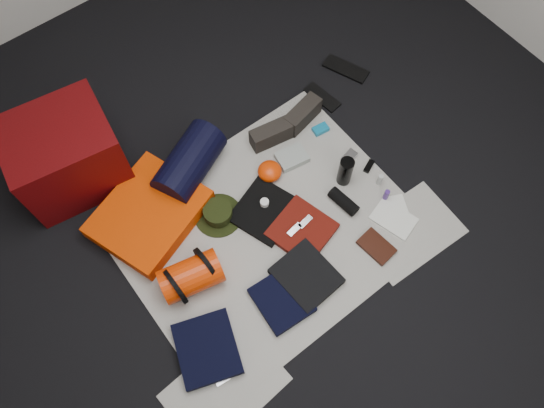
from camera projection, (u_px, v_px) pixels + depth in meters
floor at (268, 232)px, 3.09m from camera, size 4.50×4.50×0.02m
newspaper_mat at (268, 231)px, 3.08m from camera, size 1.60×1.30×0.01m
newspaper_sheet_front_left at (225, 387)px, 2.71m from camera, size 0.61×0.44×0.00m
newspaper_sheet_front_right at (409, 231)px, 3.08m from camera, size 0.60×0.43×0.00m
red_cabinet at (66, 155)px, 3.02m from camera, size 0.65×0.57×0.49m
sleeping_pad at (149, 214)px, 3.07m from camera, size 0.74×0.67×0.11m
stuff_sack at (191, 276)px, 2.86m from camera, size 0.37×0.26×0.19m
sack_strap_left at (175, 287)px, 2.83m from camera, size 0.02×0.22×0.22m
sack_strap_right at (206, 265)px, 2.88m from camera, size 0.03×0.22×0.22m
navy_duffel at (189, 163)px, 3.13m from camera, size 0.53×0.42×0.25m
boonie_brim at (219, 215)px, 3.12m from camera, size 0.35×0.35×0.01m
boonie_crown at (218, 212)px, 3.08m from camera, size 0.17×0.17×0.07m
hiking_boot_left at (271, 134)px, 3.28m from camera, size 0.28×0.14×0.13m
hiking_boot_right at (302, 115)px, 3.35m from camera, size 0.28×0.15×0.13m
flip_flop_left at (322, 97)px, 3.48m from camera, size 0.13×0.27×0.01m
flip_flop_right at (346, 69)px, 3.58m from camera, size 0.22×0.33×0.02m
trousers_navy_a at (207, 349)px, 2.77m from camera, size 0.40×0.43×0.05m
trousers_navy_b at (282, 300)px, 2.88m from camera, size 0.29×0.32×0.05m
trousers_charcoal at (306, 276)px, 2.94m from camera, size 0.31×0.34×0.05m
black_tshirt at (265, 211)px, 3.12m from camera, size 0.43×0.41×0.03m
red_shirt at (302, 230)px, 3.06m from camera, size 0.39×0.39×0.04m
orange_stuff_sack at (270, 171)px, 3.19m from camera, size 0.15×0.15×0.10m
first_aid_pouch at (292, 158)px, 3.26m from camera, size 0.20×0.17×0.05m
water_bottle at (345, 171)px, 3.13m from camera, size 0.10×0.10×0.21m
speaker at (343, 201)px, 3.12m from camera, size 0.10×0.20×0.07m
compact_camera at (349, 157)px, 3.27m from camera, size 0.11×0.08×0.04m
cyan_case at (321, 129)px, 3.36m from camera, size 0.11×0.07×0.03m
toiletry_purple at (386, 195)px, 3.13m from camera, size 0.04×0.04×0.09m
toiletry_clear at (380, 180)px, 3.17m from camera, size 0.03×0.03×0.09m
paperback_book at (376, 246)px, 3.02m from camera, size 0.15×0.21×0.03m
map_booklet at (394, 219)px, 3.10m from camera, size 0.23×0.28×0.01m
map_printout at (396, 207)px, 3.14m from camera, size 0.18×0.20×0.01m
sunglasses at (369, 166)px, 3.25m from camera, size 0.10×0.07×0.02m
key_cluster at (220, 376)px, 2.73m from camera, size 0.08×0.08×0.01m
tape_roll at (265, 203)px, 3.10m from camera, size 0.05×0.05×0.04m
energy_bar_a at (294, 230)px, 3.03m from camera, size 0.10×0.05×0.01m
energy_bar_b at (305, 222)px, 3.05m from camera, size 0.10×0.05×0.01m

